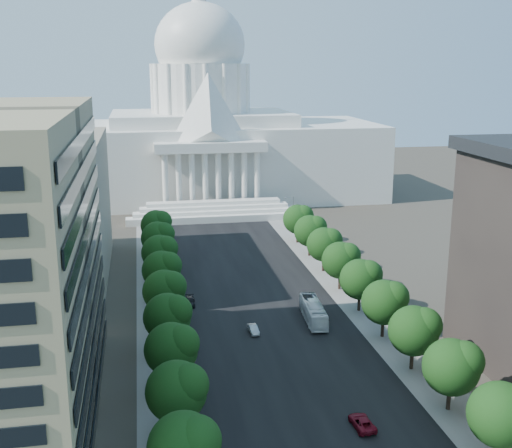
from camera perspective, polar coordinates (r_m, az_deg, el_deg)
road_asphalt at (r=134.79m, az=-0.71°, el=-5.41°), size 30.00×260.00×0.01m
sidewalk_left at (r=133.15m, az=-8.84°, el=-5.83°), size 8.00×260.00×0.02m
sidewalk_right at (r=139.04m, az=7.06°, el=-4.90°), size 8.00×260.00×0.02m
capitol at (r=222.63m, az=-4.84°, el=7.58°), size 120.00×56.00×73.00m
office_block_left_far at (r=141.19m, az=-21.04°, el=0.88°), size 38.00×52.00×30.00m
tree_l_b at (r=70.62m, az=-6.20°, el=-19.02°), size 7.79×7.60×9.97m
tree_l_c at (r=80.94m, az=-6.85°, el=-14.42°), size 7.79×7.60×9.97m
tree_l_d at (r=91.67m, az=-7.34°, el=-10.87°), size 7.79×7.60×9.97m
tree_l_e at (r=102.67m, az=-7.71°, el=-8.07°), size 7.79×7.60×9.97m
tree_l_f at (r=113.88m, az=-8.01°, el=-5.82°), size 7.79×7.60×9.97m
tree_l_g at (r=125.24m, az=-8.25°, el=-3.98°), size 7.79×7.60×9.97m
tree_l_h at (r=136.71m, az=-8.45°, el=-2.44°), size 7.79×7.60×9.97m
tree_l_i at (r=148.26m, az=-8.62°, el=-1.14°), size 7.79×7.60×9.97m
tree_l_j at (r=159.87m, az=-8.77°, el=-0.03°), size 7.79×7.60×9.97m
tree_r_b at (r=80.80m, az=21.23°, el=-15.40°), size 7.79×7.60×9.97m
tree_r_c at (r=89.96m, az=17.23°, el=-11.93°), size 7.79×7.60×9.97m
tree_r_d at (r=99.72m, az=14.06°, el=-9.07°), size 7.79×7.60×9.97m
tree_r_e at (r=109.93m, az=11.51°, el=-6.72°), size 7.79×7.60×9.97m
tree_r_f at (r=120.46m, az=9.41°, el=-4.76°), size 7.79×7.60×9.97m
tree_r_g at (r=131.25m, az=7.67°, el=-3.11°), size 7.79×7.60×9.97m
tree_r_h at (r=142.23m, az=6.20°, el=-1.72°), size 7.79×7.60×9.97m
tree_r_i at (r=153.37m, az=4.94°, el=-0.52°), size 7.79×7.60×9.97m
tree_r_j at (r=164.62m, az=3.85°, el=0.51°), size 7.79×7.60×9.97m
streetlight_b at (r=90.30m, az=18.34°, el=-12.36°), size 2.61×0.44×9.00m
streetlight_c at (r=110.88m, az=12.21°, el=-6.92°), size 2.61×0.44×9.00m
streetlight_d at (r=132.99m, az=8.15°, el=-3.18°), size 2.61×0.44×9.00m
streetlight_e at (r=155.98m, az=5.28°, el=-0.52°), size 2.61×0.44×9.00m
streetlight_f at (r=179.50m, az=3.16°, el=1.45°), size 2.61×0.44×9.00m
car_silver at (r=111.34m, az=-0.24°, el=-9.36°), size 1.62×4.09×1.33m
car_red at (r=86.14m, az=9.40°, el=-17.02°), size 2.62×5.20×1.41m
car_dark_b at (r=124.13m, az=-5.90°, el=-6.89°), size 2.24×4.91×1.39m
city_bus at (r=116.37m, az=5.11°, el=-7.77°), size 3.87×12.84×3.53m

